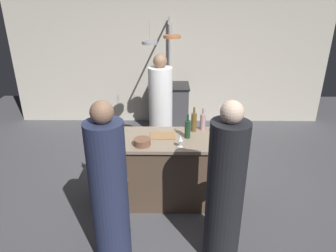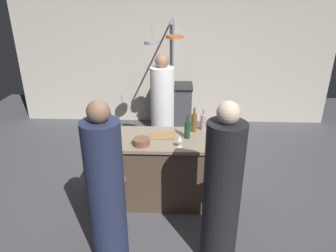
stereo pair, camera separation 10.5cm
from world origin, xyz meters
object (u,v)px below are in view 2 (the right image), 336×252
Objects in this scene: wine_glass_by_chef at (227,131)px; wine_glass_near_left_guest at (222,135)px; pepper_mill at (222,140)px; wine_bottle_rose at (203,122)px; wine_bottle_red at (109,121)px; guest_right at (222,193)px; wine_bottle_amber at (194,122)px; wine_bottle_white at (101,131)px; guest_left at (106,191)px; bar_stool_right at (217,205)px; mixing_bowl_blue at (221,130)px; wine_glass_near_right_guest at (179,139)px; cutting_board at (163,136)px; stove_range at (172,106)px; mixing_bowl_wooden at (141,142)px; bar_stool_left at (116,202)px; wine_bottle_green at (187,129)px; chef at (162,113)px.

wine_glass_by_chef and wine_glass_near_left_guest have the same top height.
wine_glass_by_chef is (0.10, 0.25, 0.00)m from pepper_mill.
wine_bottle_red is at bearing -179.89° from wine_bottle_rose.
guest_right reaches higher than wine_bottle_amber.
wine_bottle_white is at bearing -177.29° from wine_glass_by_chef.
guest_left is 5.60× the size of wine_bottle_white.
wine_bottle_red is 1.12m from wine_bottle_amber.
mixing_bowl_blue is at bearing 82.80° from bar_stool_right.
wine_glass_near_right_guest is (0.96, -0.17, -0.01)m from wine_bottle_white.
wine_glass_near_left_guest is (0.72, -0.16, 0.10)m from cutting_board.
pepper_mill reaches higher than mixing_bowl_blue.
wine_glass_near_right_guest is (0.15, -2.69, 0.56)m from stove_range.
wine_glass_by_chef is 1.06m from mixing_bowl_wooden.
pepper_mill is 1.45m from wine_bottle_white.
bar_stool_left is at bearing -162.69° from pepper_mill.
guest_left reaches higher than mixing_bowl_wooden.
wine_bottle_amber reaches higher than stove_range.
wine_bottle_green is at bearing 21.31° from mixing_bowl_wooden.
wine_glass_by_chef reaches higher than cutting_board.
bar_stool_right is 2.28× the size of wine_bottle_red.
guest_left is 8.63× the size of mixing_bowl_wooden.
wine_bottle_rose reaches higher than wine_glass_by_chef.
chef reaches higher than wine_bottle_amber.
wine_bottle_red reaches higher than wine_glass_near_right_guest.
wine_glass_by_chef is at bearing -75.91° from mixing_bowl_blue.
chef is 5.81× the size of wine_bottle_rose.
mixing_bowl_wooden reaches higher than bar_stool_left.
wine_glass_by_chef is at bearing 10.87° from mixing_bowl_wooden.
bar_stool_left is 1.00× the size of bar_stool_right.
wine_glass_by_chef is at bearing 80.06° from guest_right.
pepper_mill is 1.44× the size of wine_glass_near_right_guest.
mixing_bowl_wooden is (-0.55, -0.21, -0.08)m from wine_bottle_green.
wine_bottle_white reaches higher than wine_glass_by_chef.
wine_glass_by_chef is at bearing 25.75° from bar_stool_left.
bar_stool_left is 2.20× the size of wine_bottle_white.
bar_stool_right is at bearing -104.25° from wine_glass_by_chef.
guest_left is 1.27m from bar_stool_right.
guest_left reaches higher than bar_stool_right.
chef reaches higher than wine_bottle_red.
bar_stool_left is 0.57m from guest_left.
stove_range is 4.06× the size of mixing_bowl_blue.
wine_bottle_green is (0.80, 0.64, 0.65)m from bar_stool_left.
guest_left is 5.52× the size of wine_bottle_green.
chef reaches higher than cutting_board.
pepper_mill is 0.56m from wine_bottle_amber.
guest_right is at bearing -92.45° from bar_stool_right.
wine_bottle_rose reaches higher than pepper_mill.
wine_bottle_amber is 1.65× the size of mixing_bowl_wooden.
wine_bottle_rose is 0.25m from mixing_bowl_blue.
mixing_bowl_blue is at bearing 33.94° from bar_stool_left.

